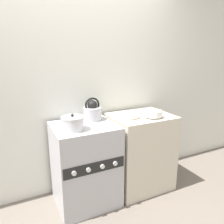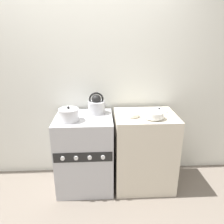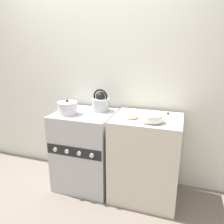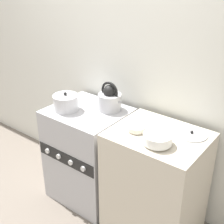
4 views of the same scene
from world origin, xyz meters
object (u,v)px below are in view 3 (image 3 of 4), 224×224
object	(u,v)px
stove	(86,149)
enamel_bowl	(152,118)
kettle	(101,103)
small_ceramic_bowl	(131,116)
loose_pot_lid	(168,115)
cooking_pot	(68,108)

from	to	relation	value
stove	enamel_bowl	size ratio (longest dim) A/B	4.50
kettle	enamel_bowl	xyz separation A→B (m)	(0.62, -0.26, -0.03)
small_ceramic_bowl	loose_pot_lid	size ratio (longest dim) A/B	0.57
stove	loose_pot_lid	world-z (taller)	loose_pot_lid
stove	cooking_pot	world-z (taller)	cooking_pot
stove	cooking_pot	bearing A→B (deg)	-144.64
stove	cooking_pot	xyz separation A→B (m)	(-0.14, -0.10, 0.52)
loose_pot_lid	small_ceramic_bowl	bearing A→B (deg)	-149.59
kettle	loose_pot_lid	size ratio (longest dim) A/B	1.10
kettle	loose_pot_lid	bearing A→B (deg)	0.45
kettle	enamel_bowl	world-z (taller)	kettle
stove	small_ceramic_bowl	world-z (taller)	small_ceramic_bowl
kettle	small_ceramic_bowl	bearing A→B (deg)	-26.03
kettle	small_ceramic_bowl	size ratio (longest dim) A/B	1.93
kettle	small_ceramic_bowl	xyz separation A→B (m)	(0.40, -0.20, -0.05)
cooking_pot	loose_pot_lid	world-z (taller)	cooking_pot
cooking_pot	kettle	bearing A→B (deg)	38.28
enamel_bowl	loose_pot_lid	distance (m)	0.30
stove	enamel_bowl	bearing A→B (deg)	-10.09
enamel_bowl	small_ceramic_bowl	bearing A→B (deg)	162.62
enamel_bowl	loose_pot_lid	xyz separation A→B (m)	(0.13, 0.27, -0.04)
cooking_pot	enamel_bowl	xyz separation A→B (m)	(0.91, -0.03, -0.00)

